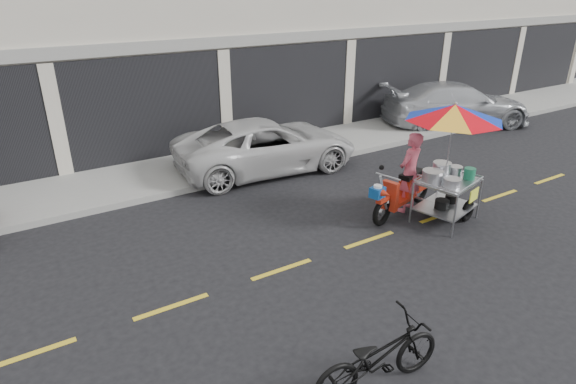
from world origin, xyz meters
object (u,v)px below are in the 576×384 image
white_pickup (267,145)px  silver_pickup (456,104)px  food_vendor_rig (436,146)px  near_bicycle (378,357)px

white_pickup → silver_pickup: size_ratio=0.95×
food_vendor_rig → silver_pickup: bearing=21.8°
silver_pickup → near_bicycle: bearing=147.6°
white_pickup → near_bicycle: (-2.56, -7.29, -0.20)m
silver_pickup → food_vendor_rig: 7.62m
silver_pickup → food_vendor_rig: food_vendor_rig is taller
silver_pickup → near_bicycle: (-10.21, -7.58, -0.27)m
white_pickup → food_vendor_rig: bearing=-154.3°
near_bicycle → food_vendor_rig: 5.26m
white_pickup → near_bicycle: white_pickup is taller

